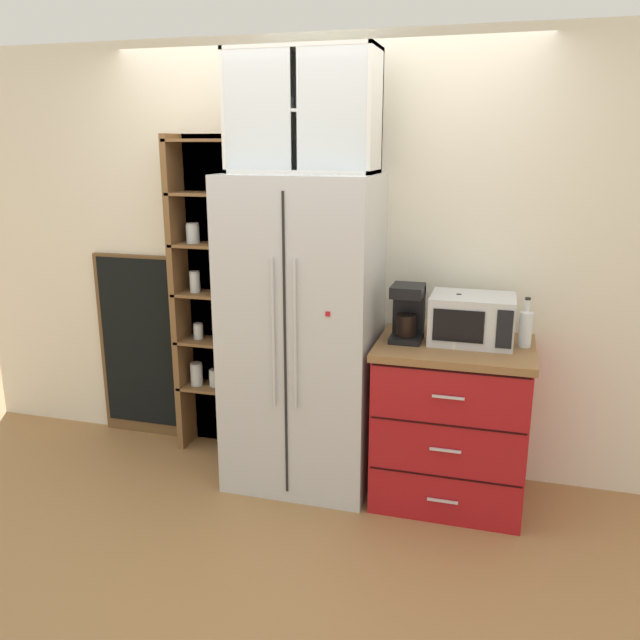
% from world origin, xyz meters
% --- Properties ---
extents(ground_plane, '(10.59, 10.59, 0.00)m').
position_xyz_m(ground_plane, '(0.00, 0.00, 0.00)').
color(ground_plane, '#9E7042').
extents(wall_back_cream, '(4.90, 0.10, 2.55)m').
position_xyz_m(wall_back_cream, '(0.00, 0.40, 1.27)').
color(wall_back_cream, silver).
rests_on(wall_back_cream, ground).
extents(refrigerator, '(0.83, 0.66, 1.80)m').
position_xyz_m(refrigerator, '(0.00, 0.03, 0.90)').
color(refrigerator, silver).
rests_on(refrigerator, ground).
extents(pantry_shelf_column, '(0.49, 0.25, 2.01)m').
position_xyz_m(pantry_shelf_column, '(-0.68, 0.30, 1.01)').
color(pantry_shelf_column, brown).
rests_on(pantry_shelf_column, ground).
extents(counter_cabinet, '(0.83, 0.65, 0.91)m').
position_xyz_m(counter_cabinet, '(0.86, 0.04, 0.46)').
color(counter_cabinet, '#A8161C').
rests_on(counter_cabinet, ground).
extents(microwave, '(0.44, 0.33, 0.26)m').
position_xyz_m(microwave, '(0.93, 0.09, 1.04)').
color(microwave, silver).
rests_on(microwave, counter_cabinet).
extents(coffee_maker, '(0.17, 0.20, 0.31)m').
position_xyz_m(coffee_maker, '(0.59, 0.05, 1.07)').
color(coffee_maker, black).
rests_on(coffee_maker, counter_cabinet).
extents(mug_red, '(0.11, 0.08, 0.10)m').
position_xyz_m(mug_red, '(0.86, 0.08, 0.96)').
color(mug_red, red).
rests_on(mug_red, counter_cabinet).
extents(mug_cream, '(0.11, 0.07, 0.08)m').
position_xyz_m(mug_cream, '(0.86, -0.04, 0.95)').
color(mug_cream, silver).
rests_on(mug_cream, counter_cabinet).
extents(bottle_clear, '(0.07, 0.07, 0.27)m').
position_xyz_m(bottle_clear, '(1.21, 0.09, 1.03)').
color(bottle_clear, silver).
rests_on(bottle_clear, counter_cabinet).
extents(bottle_green, '(0.07, 0.07, 0.26)m').
position_xyz_m(bottle_green, '(0.86, 0.09, 1.03)').
color(bottle_green, '#285B33').
rests_on(bottle_green, counter_cabinet).
extents(upper_cabinet, '(0.80, 0.32, 0.63)m').
position_xyz_m(upper_cabinet, '(0.00, 0.08, 2.11)').
color(upper_cabinet, silver).
rests_on(upper_cabinet, refrigerator).
extents(chalkboard_menu, '(0.60, 0.04, 1.25)m').
position_xyz_m(chalkboard_menu, '(-1.25, 0.33, 0.63)').
color(chalkboard_menu, brown).
rests_on(chalkboard_menu, ground).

